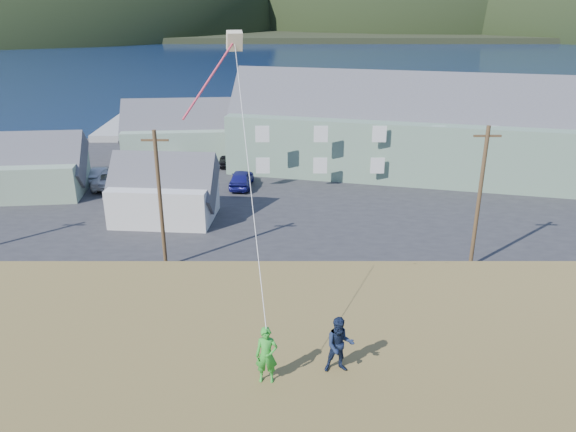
{
  "coord_description": "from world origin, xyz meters",
  "views": [
    {
      "loc": [
        3.91,
        -30.13,
        16.06
      ],
      "look_at": [
        3.92,
        -11.83,
        8.8
      ],
      "focal_mm": 35.0,
      "sensor_mm": 36.0,
      "label": 1
    }
  ],
  "objects_px": {
    "wharf": "(210,126)",
    "shed_palegreen_far": "(179,132)",
    "lodge": "(404,128)",
    "kite_flyer_green": "(267,355)",
    "shed_palegreen_near": "(30,168)",
    "shed_white": "(164,190)",
    "kite_flyer_navy": "(340,345)"
  },
  "relations": [
    {
      "from": "lodge",
      "to": "shed_white",
      "type": "distance_m",
      "value": 23.5
    },
    {
      "from": "shed_white",
      "to": "kite_flyer_green",
      "type": "xyz_separation_m",
      "value": [
        8.76,
        -28.33,
        5.55
      ]
    },
    {
      "from": "shed_palegreen_near",
      "to": "wharf",
      "type": "bearing_deg",
      "value": 59.07
    },
    {
      "from": "shed_palegreen_near",
      "to": "kite_flyer_green",
      "type": "relative_size",
      "value": 6.35
    },
    {
      "from": "wharf",
      "to": "shed_palegreen_near",
      "type": "xyz_separation_m",
      "value": [
        -11.75,
        -24.89,
        2.01
      ]
    },
    {
      "from": "wharf",
      "to": "kite_flyer_green",
      "type": "bearing_deg",
      "value": -80.92
    },
    {
      "from": "lodge",
      "to": "shed_palegreen_far",
      "type": "relative_size",
      "value": 2.89
    },
    {
      "from": "shed_palegreen_far",
      "to": "kite_flyer_green",
      "type": "xyz_separation_m",
      "value": [
        10.65,
        -45.06,
        5.07
      ]
    },
    {
      "from": "lodge",
      "to": "shed_white",
      "type": "height_order",
      "value": "lodge"
    },
    {
      "from": "lodge",
      "to": "kite_flyer_navy",
      "type": "distance_m",
      "value": 41.23
    },
    {
      "from": "wharf",
      "to": "shed_palegreen_far",
      "type": "relative_size",
      "value": 2.22
    },
    {
      "from": "lodge",
      "to": "kite_flyer_green",
      "type": "height_order",
      "value": "lodge"
    },
    {
      "from": "shed_white",
      "to": "kite_flyer_navy",
      "type": "relative_size",
      "value": 5.4
    },
    {
      "from": "lodge",
      "to": "wharf",
      "type": "bearing_deg",
      "value": 151.54
    },
    {
      "from": "wharf",
      "to": "shed_palegreen_near",
      "type": "relative_size",
      "value": 2.75
    },
    {
      "from": "kite_flyer_green",
      "to": "shed_white",
      "type": "bearing_deg",
      "value": 109.03
    },
    {
      "from": "shed_palegreen_near",
      "to": "kite_flyer_navy",
      "type": "height_order",
      "value": "kite_flyer_navy"
    },
    {
      "from": "shed_palegreen_near",
      "to": "shed_white",
      "type": "distance_m",
      "value": 13.58
    },
    {
      "from": "wharf",
      "to": "shed_white",
      "type": "distance_m",
      "value": 30.52
    },
    {
      "from": "shed_white",
      "to": "shed_palegreen_far",
      "type": "height_order",
      "value": "shed_palegreen_far"
    },
    {
      "from": "shed_white",
      "to": "kite_flyer_navy",
      "type": "height_order",
      "value": "kite_flyer_navy"
    },
    {
      "from": "shed_palegreen_far",
      "to": "shed_palegreen_near",
      "type": "bearing_deg",
      "value": -138.07
    },
    {
      "from": "shed_palegreen_near",
      "to": "kite_flyer_green",
      "type": "distance_m",
      "value": 40.33
    },
    {
      "from": "wharf",
      "to": "lodge",
      "type": "bearing_deg",
      "value": -41.64
    },
    {
      "from": "kite_flyer_navy",
      "to": "lodge",
      "type": "bearing_deg",
      "value": 72.79
    },
    {
      "from": "shed_palegreen_near",
      "to": "shed_palegreen_far",
      "type": "bearing_deg",
      "value": 41.12
    },
    {
      "from": "lodge",
      "to": "kite_flyer_navy",
      "type": "bearing_deg",
      "value": -90.25
    },
    {
      "from": "wharf",
      "to": "lodge",
      "type": "relative_size",
      "value": 0.77
    },
    {
      "from": "shed_white",
      "to": "shed_palegreen_far",
      "type": "bearing_deg",
      "value": 101.12
    },
    {
      "from": "shed_white",
      "to": "shed_palegreen_far",
      "type": "distance_m",
      "value": 16.84
    },
    {
      "from": "shed_palegreen_near",
      "to": "lodge",
      "type": "bearing_deg",
      "value": 5.59
    },
    {
      "from": "kite_flyer_navy",
      "to": "kite_flyer_green",
      "type": "bearing_deg",
      "value": -171.26
    }
  ]
}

